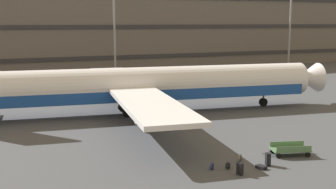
{
  "coord_description": "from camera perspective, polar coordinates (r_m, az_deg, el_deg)",
  "views": [
    {
      "loc": [
        -18.95,
        -40.06,
        9.11
      ],
      "look_at": [
        -4.82,
        -6.93,
        3.0
      ],
      "focal_mm": 45.91,
      "sensor_mm": 36.0,
      "label": 1
    }
  ],
  "objects": [
    {
      "name": "backpack_small",
      "position": [
        29.06,
        9.5,
        -8.31
      ],
      "size": [
        0.4,
        0.38,
        0.51
      ],
      "color": "gray",
      "rests_on": "ground_plane"
    },
    {
      "name": "suitcase_silver",
      "position": [
        26.51,
        9.53,
        -9.67
      ],
      "size": [
        0.32,
        0.43,
        0.98
      ],
      "color": "black",
      "rests_on": "ground_plane"
    },
    {
      "name": "baggage_cart",
      "position": [
        31.02,
        15.91,
        -7.01
      ],
      "size": [
        3.36,
        1.98,
        0.82
      ],
      "color": "#4C724C",
      "rests_on": "ground_plane"
    },
    {
      "name": "suitcase_black",
      "position": [
        28.49,
        13.13,
        -8.34
      ],
      "size": [
        0.39,
        0.48,
        0.98
      ],
      "color": "black",
      "rests_on": "ground_plane"
    },
    {
      "name": "light_mast_left",
      "position": [
        70.61,
        -7.18,
        11.4
      ],
      "size": [
        1.8,
        0.5,
        19.47
      ],
      "color": "gray",
      "rests_on": "ground_plane"
    },
    {
      "name": "airliner",
      "position": [
        42.85,
        -4.47,
        1.11
      ],
      "size": [
        42.0,
        34.3,
        9.76
      ],
      "color": "silver",
      "rests_on": "ground_plane"
    },
    {
      "name": "backpack_laid_flat",
      "position": [
        27.27,
        5.79,
        -9.47
      ],
      "size": [
        0.37,
        0.39,
        0.48
      ],
      "color": "navy",
      "rests_on": "ground_plane"
    },
    {
      "name": "terminal_structure",
      "position": [
        87.62,
        -10.75,
        8.89
      ],
      "size": [
        151.5,
        20.22,
        16.48
      ],
      "color": "#605B56",
      "rests_on": "ground_plane"
    },
    {
      "name": "light_mast_center_left",
      "position": [
        87.12,
        16.03,
        11.74
      ],
      "size": [
        1.8,
        0.5,
        22.37
      ],
      "color": "gray",
      "rests_on": "ground_plane"
    },
    {
      "name": "backpack_upright",
      "position": [
        27.47,
        7.93,
        -9.36
      ],
      "size": [
        0.39,
        0.41,
        0.5
      ],
      "color": "black",
      "rests_on": "ground_plane"
    },
    {
      "name": "ground_plane",
      "position": [
        45.24,
        2.17,
        -2.0
      ],
      "size": [
        600.0,
        600.0,
        0.0
      ],
      "primitive_type": "plane",
      "color": "#424449"
    },
    {
      "name": "suitcase_large",
      "position": [
        27.95,
        12.28,
        -9.4
      ],
      "size": [
        0.55,
        0.73,
        0.21
      ],
      "color": "black",
      "rests_on": "ground_plane"
    }
  ]
}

